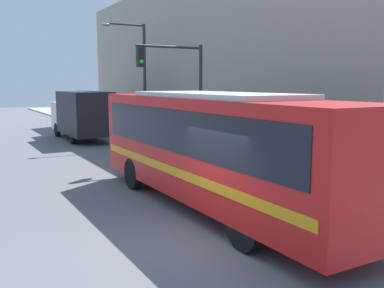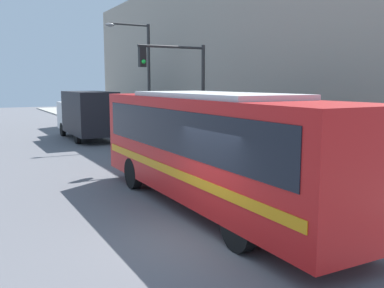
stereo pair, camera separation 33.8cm
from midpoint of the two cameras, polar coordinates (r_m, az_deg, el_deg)
ground_plane at (r=10.04m, az=1.29°, el=-12.59°), size 120.00×120.00×0.00m
sidewalk at (r=30.23m, az=-8.65°, el=1.40°), size 2.72×70.00×0.13m
building_facade at (r=28.48m, az=2.42°, el=10.94°), size 6.00×30.16×9.92m
city_bus at (r=11.93m, az=2.11°, el=0.21°), size 2.51×10.71×3.29m
delivery_truck at (r=27.86m, az=-14.89°, el=3.94°), size 2.31×7.06×3.04m
fire_hydrant at (r=14.57m, az=14.28°, el=-4.11°), size 0.27×0.36×0.80m
traffic_light_pole at (r=19.47m, az=-2.25°, el=8.48°), size 3.28×0.35×5.16m
street_lamp at (r=25.99m, az=-7.49°, el=9.60°), size 2.72×0.28×6.88m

